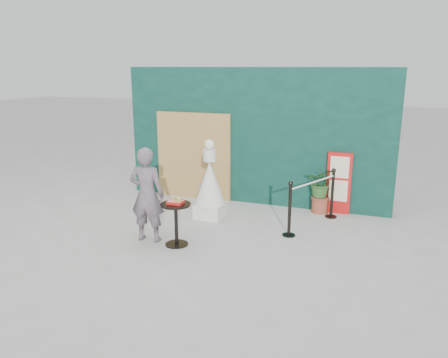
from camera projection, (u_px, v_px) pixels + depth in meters
ground at (199, 255)px, 7.21m from camera, size 60.00×60.00×0.00m
back_wall at (254, 137)px, 9.69m from camera, size 6.00×0.30×3.00m
bamboo_fence at (193, 156)px, 10.09m from camera, size 1.80×0.08×2.00m
woman at (147, 195)px, 7.60m from camera, size 0.66×0.47×1.69m
menu_board at (339, 183)px, 9.08m from camera, size 0.50×0.07×1.30m
statue at (210, 186)px, 8.83m from camera, size 0.63×0.63×1.62m
cafe_table at (176, 218)px, 7.48m from camera, size 0.52×0.52×0.75m
food_basket at (176, 202)px, 7.41m from camera, size 0.26×0.19×0.11m
planter at (321, 186)px, 9.16m from camera, size 0.58×0.50×0.98m
stanchion_barrier at (312, 202)px, 8.38m from camera, size 0.84×1.54×1.03m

